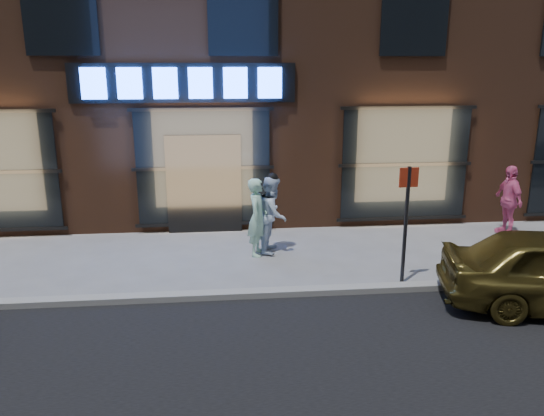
{
  "coord_description": "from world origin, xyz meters",
  "views": [
    {
      "loc": [
        0.4,
        -8.72,
        4.05
      ],
      "look_at": [
        1.43,
        1.6,
        1.2
      ],
      "focal_mm": 35.0,
      "sensor_mm": 36.0,
      "label": 1
    }
  ],
  "objects_px": {
    "man_bowtie": "(257,217)",
    "sign_post": "(406,214)",
    "man_cap": "(273,214)",
    "passerby": "(508,200)"
  },
  "relations": [
    {
      "from": "man_bowtie",
      "to": "sign_post",
      "type": "xyz_separation_m",
      "value": [
        2.62,
        -1.82,
        0.51
      ]
    },
    {
      "from": "man_bowtie",
      "to": "sign_post",
      "type": "distance_m",
      "value": 3.23
    },
    {
      "from": "man_cap",
      "to": "passerby",
      "type": "distance_m",
      "value": 5.85
    },
    {
      "from": "passerby",
      "to": "man_cap",
      "type": "bearing_deg",
      "value": -86.43
    },
    {
      "from": "man_cap",
      "to": "sign_post",
      "type": "bearing_deg",
      "value": -118.38
    },
    {
      "from": "sign_post",
      "to": "man_bowtie",
      "type": "bearing_deg",
      "value": 140.82
    },
    {
      "from": "passerby",
      "to": "sign_post",
      "type": "xyz_separation_m",
      "value": [
        -3.53,
        -2.71,
        0.52
      ]
    },
    {
      "from": "man_cap",
      "to": "passerby",
      "type": "relative_size",
      "value": 1.0
    },
    {
      "from": "man_cap",
      "to": "sign_post",
      "type": "height_order",
      "value": "sign_post"
    },
    {
      "from": "man_bowtie",
      "to": "sign_post",
      "type": "relative_size",
      "value": 0.75
    }
  ]
}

